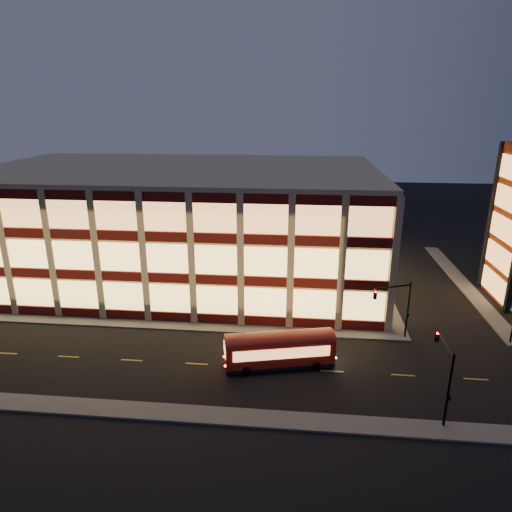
# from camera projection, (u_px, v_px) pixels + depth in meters

# --- Properties ---
(ground) EXTENTS (200.00, 200.00, 0.00)m
(ground) POSITION_uv_depth(u_px,v_px,m) (172.00, 330.00, 46.78)
(ground) COLOR black
(ground) RESTS_ON ground
(sidewalk_office_south) EXTENTS (54.00, 2.00, 0.15)m
(sidewalk_office_south) POSITION_uv_depth(u_px,v_px,m) (146.00, 324.00, 47.99)
(sidewalk_office_south) COLOR #514F4C
(sidewalk_office_south) RESTS_ON ground
(sidewalk_office_east) EXTENTS (2.00, 30.00, 0.15)m
(sidewalk_office_east) POSITION_uv_depth(u_px,v_px,m) (375.00, 279.00, 60.62)
(sidewalk_office_east) COLOR #514F4C
(sidewalk_office_east) RESTS_ON ground
(sidewalk_tower_west) EXTENTS (2.00, 30.00, 0.15)m
(sidewalk_tower_west) POSITION_uv_depth(u_px,v_px,m) (461.00, 282.00, 59.57)
(sidewalk_tower_west) COLOR #514F4C
(sidewalk_tower_west) RESTS_ON ground
(sidewalk_near) EXTENTS (100.00, 2.00, 0.15)m
(sidewalk_near) POSITION_uv_depth(u_px,v_px,m) (124.00, 410.00, 34.48)
(sidewalk_near) COLOR #514F4C
(sidewalk_near) RESTS_ON ground
(office_building) EXTENTS (50.45, 30.45, 14.50)m
(office_building) POSITION_uv_depth(u_px,v_px,m) (182.00, 222.00, 60.77)
(office_building) COLOR tan
(office_building) RESTS_ON ground
(traffic_signal_far) EXTENTS (3.79, 1.87, 6.00)m
(traffic_signal_far) POSITION_uv_depth(u_px,v_px,m) (396.00, 302.00, 43.59)
(traffic_signal_far) COLOR black
(traffic_signal_far) RESTS_ON ground
(traffic_signal_near) EXTENTS (0.32, 4.45, 6.00)m
(traffic_signal_near) POSITION_uv_depth(u_px,v_px,m) (444.00, 366.00, 32.82)
(traffic_signal_near) COLOR black
(traffic_signal_near) RESTS_ON ground
(trolley_bus) EXTENTS (9.82, 4.54, 3.23)m
(trolley_bus) POSITION_uv_depth(u_px,v_px,m) (279.00, 348.00, 39.87)
(trolley_bus) COLOR #9F1408
(trolley_bus) RESTS_ON ground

